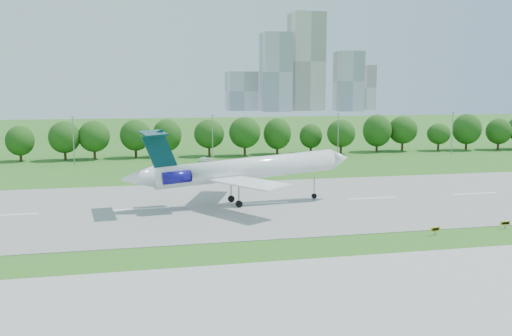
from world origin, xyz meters
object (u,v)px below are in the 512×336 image
Objects in this scene: airliner at (235,169)px; taxi_sign_left at (435,229)px; service_vehicle_b at (210,161)px; service_vehicle_a at (205,159)px.

airliner reaches higher than taxi_sign_left.
service_vehicle_a is at bearing 22.08° from service_vehicle_b.
airliner is 54.48m from service_vehicle_b.
service_vehicle_a reaches higher than taxi_sign_left.
service_vehicle_b is at bearing 89.18° from taxi_sign_left.
service_vehicle_a is 0.99× the size of service_vehicle_b.
taxi_sign_left is at bearing -53.99° from airliner.
airliner reaches higher than service_vehicle_a.
airliner reaches higher than service_vehicle_b.
taxi_sign_left is 83.93m from service_vehicle_a.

